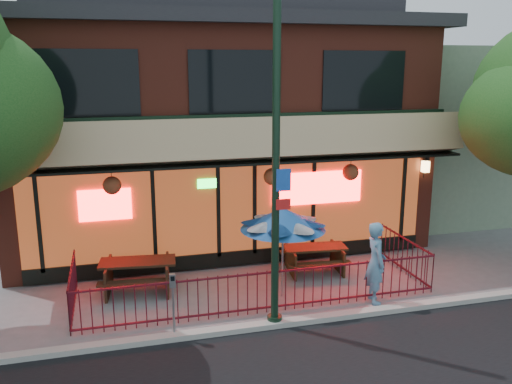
# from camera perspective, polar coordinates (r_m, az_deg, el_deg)

# --- Properties ---
(ground) EXTENTS (80.00, 80.00, 0.00)m
(ground) POSITION_cam_1_polar(r_m,az_deg,el_deg) (12.32, 1.40, -12.93)
(ground) COLOR gray
(ground) RESTS_ON ground
(curb) EXTENTS (80.00, 0.25, 0.12)m
(curb) POSITION_cam_1_polar(r_m,az_deg,el_deg) (11.87, 2.10, -13.70)
(curb) COLOR #999993
(curb) RESTS_ON ground
(restaurant_building) EXTENTS (12.96, 9.49, 8.05)m
(restaurant_building) POSITION_cam_1_polar(r_m,az_deg,el_deg) (18.03, -5.02, 9.08)
(restaurant_building) COLOR maroon
(restaurant_building) RESTS_ON ground
(neighbor_building) EXTENTS (6.00, 7.00, 6.00)m
(neighbor_building) POSITION_cam_1_polar(r_m,az_deg,el_deg) (22.10, 18.52, 6.31)
(neighbor_building) COLOR gray
(neighbor_building) RESTS_ON ground
(patio_fence) EXTENTS (8.44, 2.62, 1.00)m
(patio_fence) POSITION_cam_1_polar(r_m,az_deg,el_deg) (12.50, 0.75, -9.36)
(patio_fence) COLOR #4D101D
(patio_fence) RESTS_ON ground
(street_light) EXTENTS (0.43, 0.32, 7.00)m
(street_light) POSITION_cam_1_polar(r_m,az_deg,el_deg) (10.91, 2.10, 1.13)
(street_light) COLOR black
(street_light) RESTS_ON ground
(picnic_table_left) EXTENTS (1.97, 1.60, 0.78)m
(picnic_table_left) POSITION_cam_1_polar(r_m,az_deg,el_deg) (13.70, -12.32, -8.13)
(picnic_table_left) COLOR #311E11
(picnic_table_left) RESTS_ON ground
(picnic_table_right) EXTENTS (1.79, 1.44, 0.71)m
(picnic_table_right) POSITION_cam_1_polar(r_m,az_deg,el_deg) (14.66, 6.17, -6.61)
(picnic_table_right) COLOR #3A2814
(picnic_table_right) RESTS_ON ground
(patio_umbrella) EXTENTS (1.99, 1.99, 2.28)m
(patio_umbrella) POSITION_cam_1_polar(r_m,az_deg,el_deg) (12.62, 2.86, -2.82)
(patio_umbrella) COLOR gray
(patio_umbrella) RESTS_ON ground
(pedestrian) EXTENTS (0.56, 0.77, 1.94)m
(pedestrian) POSITION_cam_1_polar(r_m,az_deg,el_deg) (12.94, 12.48, -7.26)
(pedestrian) COLOR #5586AA
(pedestrian) RESTS_ON ground
(parking_meter_near) EXTENTS (0.13, 0.11, 1.38)m
(parking_meter_near) POSITION_cam_1_polar(r_m,az_deg,el_deg) (11.19, -8.74, -10.64)
(parking_meter_near) COLOR gray
(parking_meter_near) RESTS_ON ground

